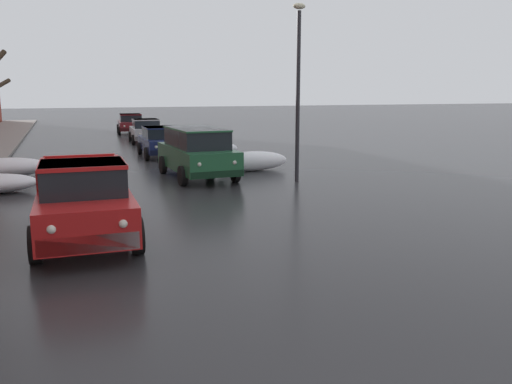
{
  "coord_description": "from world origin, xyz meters",
  "views": [
    {
      "loc": [
        -2.34,
        -1.91,
        3.17
      ],
      "look_at": [
        1.02,
        7.35,
        1.28
      ],
      "focal_mm": 37.35,
      "sensor_mm": 36.0,
      "label": 1
    }
  ],
  "objects_px": {
    "street_lamp_post": "(298,84)",
    "sedan_darkblue_parked_kerbside_mid": "(161,141)",
    "pickup_truck_red_approaching_near_lane": "(84,200)",
    "sedan_silver_parked_far_down_block": "(146,130)",
    "sedan_maroon_queued_behind_truck": "(131,123)",
    "suv_green_parked_kerbside_close": "(197,151)"
  },
  "relations": [
    {
      "from": "sedan_maroon_queued_behind_truck",
      "to": "street_lamp_post",
      "type": "bearing_deg",
      "value": -83.08
    },
    {
      "from": "pickup_truck_red_approaching_near_lane",
      "to": "suv_green_parked_kerbside_close",
      "type": "distance_m",
      "value": 8.4
    },
    {
      "from": "sedan_maroon_queued_behind_truck",
      "to": "sedan_darkblue_parked_kerbside_mid",
      "type": "bearing_deg",
      "value": -91.37
    },
    {
      "from": "pickup_truck_red_approaching_near_lane",
      "to": "street_lamp_post",
      "type": "relative_size",
      "value": 0.81
    },
    {
      "from": "sedan_silver_parked_far_down_block",
      "to": "suv_green_parked_kerbside_close",
      "type": "bearing_deg",
      "value": -91.03
    },
    {
      "from": "sedan_darkblue_parked_kerbside_mid",
      "to": "sedan_maroon_queued_behind_truck",
      "type": "bearing_deg",
      "value": 88.63
    },
    {
      "from": "suv_green_parked_kerbside_close",
      "to": "pickup_truck_red_approaching_near_lane",
      "type": "bearing_deg",
      "value": -120.12
    },
    {
      "from": "suv_green_parked_kerbside_close",
      "to": "sedan_silver_parked_far_down_block",
      "type": "height_order",
      "value": "suv_green_parked_kerbside_close"
    },
    {
      "from": "pickup_truck_red_approaching_near_lane",
      "to": "suv_green_parked_kerbside_close",
      "type": "height_order",
      "value": "suv_green_parked_kerbside_close"
    },
    {
      "from": "pickup_truck_red_approaching_near_lane",
      "to": "street_lamp_post",
      "type": "bearing_deg",
      "value": 35.85
    },
    {
      "from": "sedan_maroon_queued_behind_truck",
      "to": "pickup_truck_red_approaching_near_lane",
      "type": "bearing_deg",
      "value": -98.76
    },
    {
      "from": "sedan_darkblue_parked_kerbside_mid",
      "to": "sedan_silver_parked_far_down_block",
      "type": "distance_m",
      "value": 7.31
    },
    {
      "from": "pickup_truck_red_approaching_near_lane",
      "to": "sedan_darkblue_parked_kerbside_mid",
      "type": "xyz_separation_m",
      "value": [
        4.1,
        14.1,
        -0.13
      ]
    },
    {
      "from": "street_lamp_post",
      "to": "sedan_darkblue_parked_kerbside_mid",
      "type": "bearing_deg",
      "value": 110.08
    },
    {
      "from": "sedan_darkblue_parked_kerbside_mid",
      "to": "pickup_truck_red_approaching_near_lane",
      "type": "bearing_deg",
      "value": -106.22
    },
    {
      "from": "pickup_truck_red_approaching_near_lane",
      "to": "sedan_silver_parked_far_down_block",
      "type": "relative_size",
      "value": 1.22
    },
    {
      "from": "pickup_truck_red_approaching_near_lane",
      "to": "sedan_silver_parked_far_down_block",
      "type": "bearing_deg",
      "value": 78.21
    },
    {
      "from": "suv_green_parked_kerbside_close",
      "to": "sedan_maroon_queued_behind_truck",
      "type": "distance_m",
      "value": 21.65
    },
    {
      "from": "sedan_darkblue_parked_kerbside_mid",
      "to": "sedan_silver_parked_far_down_block",
      "type": "height_order",
      "value": "same"
    },
    {
      "from": "pickup_truck_red_approaching_near_lane",
      "to": "street_lamp_post",
      "type": "distance_m",
      "value": 9.37
    },
    {
      "from": "suv_green_parked_kerbside_close",
      "to": "sedan_darkblue_parked_kerbside_mid",
      "type": "height_order",
      "value": "suv_green_parked_kerbside_close"
    },
    {
      "from": "sedan_maroon_queued_behind_truck",
      "to": "street_lamp_post",
      "type": "xyz_separation_m",
      "value": [
        2.87,
        -23.63,
        2.6
      ]
    }
  ]
}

